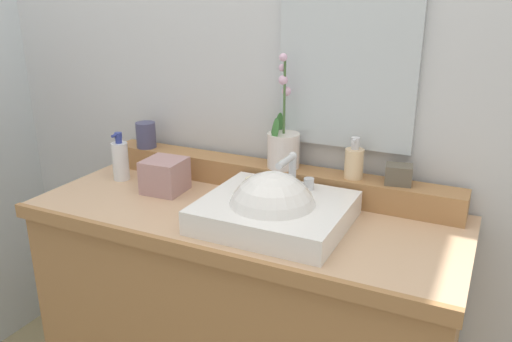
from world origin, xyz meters
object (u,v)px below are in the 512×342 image
(tumbler_cup, at_px, (146,135))
(lotion_bottle, at_px, (120,160))
(sink_basin, at_px, (273,214))
(tissue_box, at_px, (165,176))
(trinket_box, at_px, (399,174))
(soap_bar, at_px, (255,180))
(soap_dispenser, at_px, (354,162))
(potted_plant, at_px, (283,144))

(tumbler_cup, distance_m, lotion_bottle, 0.15)
(sink_basin, xyz_separation_m, tissue_box, (-0.44, 0.09, 0.02))
(sink_basin, relative_size, tissue_box, 3.22)
(tumbler_cup, relative_size, lotion_bottle, 0.55)
(trinket_box, bearing_deg, tissue_box, -176.34)
(soap_bar, distance_m, trinket_box, 0.44)
(sink_basin, xyz_separation_m, soap_dispenser, (0.16, 0.26, 0.11))
(tumbler_cup, xyz_separation_m, trinket_box, (0.94, 0.02, -0.02))
(soap_dispenser, bearing_deg, tumbler_cup, -179.35)
(soap_dispenser, bearing_deg, soap_bar, -151.97)
(sink_basin, xyz_separation_m, trinket_box, (0.30, 0.27, 0.08))
(sink_basin, height_order, soap_bar, sink_basin)
(tumbler_cup, bearing_deg, potted_plant, 1.35)
(potted_plant, height_order, trinket_box, potted_plant)
(soap_bar, height_order, lotion_bottle, lotion_bottle)
(trinket_box, height_order, lotion_bottle, lotion_bottle)
(soap_dispenser, bearing_deg, tissue_box, -163.83)
(soap_bar, xyz_separation_m, trinket_box, (0.41, 0.16, 0.03))
(soap_dispenser, xyz_separation_m, tumbler_cup, (-0.80, -0.01, -0.00))
(potted_plant, height_order, lotion_bottle, potted_plant)
(tumbler_cup, height_order, tissue_box, tumbler_cup)
(potted_plant, relative_size, lotion_bottle, 2.17)
(soap_bar, relative_size, lotion_bottle, 0.40)
(trinket_box, bearing_deg, tumbler_cup, 170.84)
(sink_basin, bearing_deg, tissue_box, 169.00)
(trinket_box, relative_size, tissue_box, 0.61)
(soap_dispenser, relative_size, tumbler_cup, 1.38)
(sink_basin, bearing_deg, soap_dispenser, 58.37)
(sink_basin, distance_m, potted_plant, 0.31)
(soap_bar, bearing_deg, soap_dispenser, 28.03)
(soap_dispenser, height_order, lotion_bottle, soap_dispenser)
(potted_plant, bearing_deg, soap_dispenser, -0.94)
(lotion_bottle, xyz_separation_m, tissue_box, (0.21, -0.03, -0.02))
(trinket_box, xyz_separation_m, tissue_box, (-0.74, -0.18, -0.06))
(soap_bar, xyz_separation_m, tumbler_cup, (-0.53, 0.14, 0.05))
(soap_bar, relative_size, potted_plant, 0.18)
(potted_plant, bearing_deg, soap_bar, -101.66)
(sink_basin, xyz_separation_m, tumbler_cup, (-0.64, 0.25, 0.10))
(tissue_box, bearing_deg, soap_bar, 4.92)
(sink_basin, bearing_deg, soap_bar, 135.18)
(tissue_box, bearing_deg, sink_basin, -11.00)
(tumbler_cup, bearing_deg, trinket_box, 1.10)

